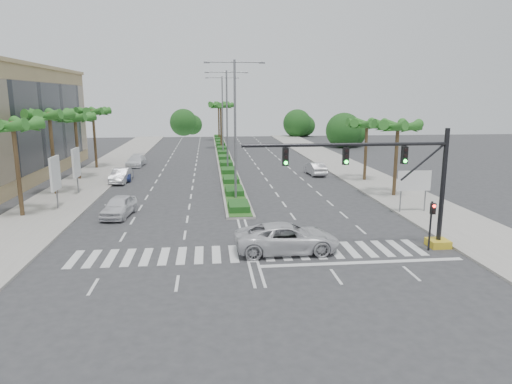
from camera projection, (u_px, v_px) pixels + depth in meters
ground at (251, 253)px, 26.67m from camera, size 160.00×160.00×0.00m
footpath_right at (377, 183)px, 47.68m from camera, size 6.00×120.00×0.15m
footpath_left at (77, 190)px, 44.55m from camera, size 6.00×120.00×0.15m
median at (223, 155)px, 70.44m from camera, size 2.20×75.00×0.20m
median_grass at (223, 154)px, 70.42m from camera, size 1.80×75.00×0.04m
signal_gantry at (407, 192)px, 26.91m from camera, size 12.60×1.20×7.20m
pedestrian_signal at (432, 218)px, 26.68m from camera, size 0.28×0.36×3.00m
direction_sign at (414, 183)px, 35.33m from camera, size 2.70×0.11×3.40m
billboard_near at (55, 174)px, 36.24m from camera, size 0.18×2.10×4.35m
billboard_far at (76, 163)px, 42.08m from camera, size 0.18×2.10×4.35m
palm_left_near at (13, 129)px, 33.33m from camera, size 4.57×4.68×7.55m
palm_left_mid at (49, 118)px, 41.04m from camera, size 4.57×4.68×7.95m
palm_left_far at (75, 120)px, 48.94m from camera, size 4.57×4.68×7.35m
palm_left_end at (93, 114)px, 56.65m from camera, size 4.57×4.68×7.75m
palm_right_near at (398, 128)px, 40.51m from camera, size 4.57×4.68×7.05m
palm_right_far at (367, 126)px, 48.36m from camera, size 4.57×4.68×6.75m
palm_median_a at (221, 107)px, 78.73m from camera, size 4.57×4.68×8.05m
palm_median_b at (219, 106)px, 93.33m from camera, size 4.57×4.68×8.05m
streetlight_near at (235, 123)px, 38.90m from camera, size 5.10×0.25×12.00m
streetlight_mid at (227, 115)px, 54.47m from camera, size 5.10×0.25×12.00m
streetlight_far at (222, 111)px, 70.04m from camera, size 5.10×0.25×12.00m
car_parked_a at (119, 206)px, 34.75m from camera, size 2.47×4.84×1.58m
car_parked_b at (121, 176)px, 48.44m from camera, size 1.88×4.67×1.51m
car_parked_c at (122, 174)px, 49.78m from camera, size 2.45×4.78×1.29m
car_parked_d at (136, 161)px, 59.93m from camera, size 2.34×5.12×1.45m
car_crossing at (287, 238)px, 26.76m from camera, size 6.17×2.93×1.70m
car_right at (315, 169)px, 53.28m from camera, size 1.90×4.61×1.48m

